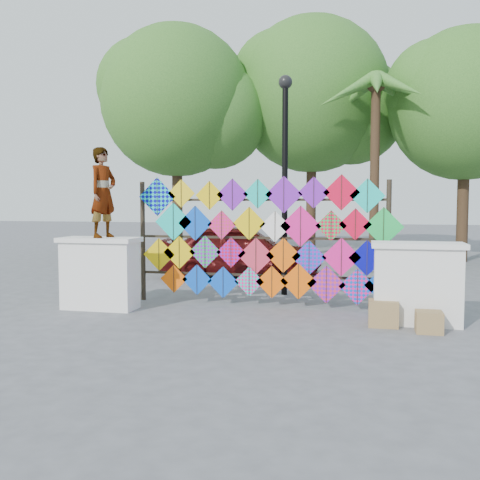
# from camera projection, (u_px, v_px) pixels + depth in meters

# --- Properties ---
(ground) EXTENTS (80.00, 80.00, 0.00)m
(ground) POSITION_uv_depth(u_px,v_px,m) (250.00, 313.00, 9.16)
(ground) COLOR slate
(ground) RESTS_ON ground
(parapet_left) EXTENTS (1.40, 0.65, 1.28)m
(parapet_left) POSITION_uv_depth(u_px,v_px,m) (100.00, 273.00, 9.52)
(parapet_left) COLOR white
(parapet_left) RESTS_ON ground
(parapet_right) EXTENTS (1.40, 0.65, 1.28)m
(parapet_right) POSITION_uv_depth(u_px,v_px,m) (417.00, 283.00, 8.32)
(parapet_right) COLOR white
(parapet_right) RESTS_ON ground
(kite_rack) EXTENTS (4.90, 0.24, 2.40)m
(kite_rack) POSITION_uv_depth(u_px,v_px,m) (264.00, 240.00, 9.76)
(kite_rack) COLOR black
(kite_rack) RESTS_ON ground
(tree_west) EXTENTS (5.85, 5.20, 8.01)m
(tree_west) POSITION_uv_depth(u_px,v_px,m) (180.00, 102.00, 18.55)
(tree_west) COLOR #46321E
(tree_west) RESTS_ON ground
(tree_mid) EXTENTS (6.30, 5.60, 8.61)m
(tree_mid) POSITION_uv_depth(u_px,v_px,m) (315.00, 96.00, 19.46)
(tree_mid) COLOR #46321E
(tree_mid) RESTS_ON ground
(tree_east) EXTENTS (5.40, 4.80, 7.42)m
(tree_east) POSITION_uv_depth(u_px,v_px,m) (468.00, 105.00, 16.95)
(tree_east) COLOR #46321E
(tree_east) RESTS_ON ground
(palm_tree) EXTENTS (3.62, 3.62, 5.83)m
(palm_tree) POSITION_uv_depth(u_px,v_px,m) (376.00, 101.00, 16.11)
(palm_tree) COLOR #46321E
(palm_tree) RESTS_ON ground
(vendor_woman) EXTENTS (0.53, 0.66, 1.59)m
(vendor_woman) POSITION_uv_depth(u_px,v_px,m) (103.00, 193.00, 9.41)
(vendor_woman) COLOR #99999E
(vendor_woman) RESTS_ON parapet_left
(sedan) EXTENTS (4.22, 2.13, 1.38)m
(sedan) POSITION_uv_depth(u_px,v_px,m) (241.00, 251.00, 13.49)
(sedan) COLOR #4D0D0D
(sedan) RESTS_ON ground
(lamppost) EXTENTS (0.28, 0.28, 4.46)m
(lamppost) POSITION_uv_depth(u_px,v_px,m) (285.00, 164.00, 10.85)
(lamppost) COLOR black
(lamppost) RESTS_ON ground
(cardboard_box_near) EXTENTS (0.44, 0.39, 0.39)m
(cardboard_box_near) POSITION_uv_depth(u_px,v_px,m) (383.00, 313.00, 8.21)
(cardboard_box_near) COLOR #9A714A
(cardboard_box_near) RESTS_ON ground
(cardboard_box_far) EXTENTS (0.38, 0.35, 0.32)m
(cardboard_box_far) POSITION_uv_depth(u_px,v_px,m) (429.00, 322.00, 7.79)
(cardboard_box_far) COLOR #9A714A
(cardboard_box_far) RESTS_ON ground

